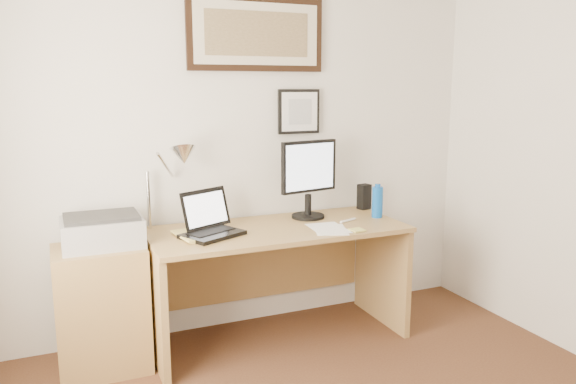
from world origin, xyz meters
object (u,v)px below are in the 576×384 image
water_bottle (377,202)px  desk (273,259)px  book (179,237)px  laptop (210,225)px  printer (102,231)px  lcd_monitor (309,175)px  side_cabinet (102,309)px

water_bottle → desk: 0.80m
book → laptop: bearing=9.6°
water_bottle → printer: (-1.76, 0.09, -0.04)m
desk → lcd_monitor: bearing=13.0°
side_cabinet → book: 0.60m
laptop → printer: bearing=172.9°
side_cabinet → laptop: size_ratio=1.72×
water_bottle → desk: size_ratio=0.13×
side_cabinet → lcd_monitor: 1.52m
water_bottle → side_cabinet: bearing=178.1°
side_cabinet → lcd_monitor: (1.36, 0.10, 0.68)m
water_bottle → desk: water_bottle is taller
desk → lcd_monitor: size_ratio=3.08×
desk → laptop: size_ratio=3.77×
desk → water_bottle: bearing=-7.5°
side_cabinet → water_bottle: size_ratio=3.52×
desk → laptop: bearing=-169.2°
water_bottle → laptop: laptop is taller
printer → side_cabinet: bearing=-138.1°
desk → printer: size_ratio=3.64×
water_bottle → printer: bearing=177.1°
printer → water_bottle: bearing=-2.9°
lcd_monitor → printer: size_ratio=1.18×
water_bottle → printer: water_bottle is taller
printer → book: bearing=-14.7°
book → printer: 0.43m
book → desk: book is taller
book → laptop: laptop is taller
laptop → water_bottle: bearing=-0.6°
lcd_monitor → side_cabinet: bearing=-175.7°
printer → laptop: bearing=-7.1°
side_cabinet → lcd_monitor: lcd_monitor is taller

